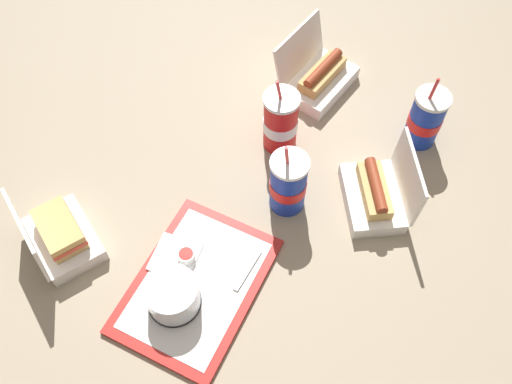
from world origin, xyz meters
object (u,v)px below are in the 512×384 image
object	(u,v)px
soda_cup_back	(425,119)
clamshell_sandwich_corner	(59,236)
cake_container	(173,296)
clamshell_hotdog_left	(377,193)
soda_cup_corner	(288,183)
soda_cup_left	(281,122)
clamshell_hotdog_back	(319,77)
plastic_fork	(248,270)
food_tray	(196,285)
ketchup_cup	(186,256)

from	to	relation	value
soda_cup_back	clamshell_sandwich_corner	bearing A→B (deg)	-42.64
cake_container	clamshell_hotdog_left	xyz separation A→B (m)	(-0.45, 0.29, -0.01)
cake_container	soda_cup_corner	distance (m)	0.37
soda_cup_left	soda_cup_corner	size ratio (longest dim) A/B	1.02
soda_cup_back	soda_cup_corner	bearing A→B (deg)	-33.09
clamshell_hotdog_back	clamshell_sandwich_corner	bearing A→B (deg)	-23.77
soda_cup_back	plastic_fork	bearing A→B (deg)	-21.46
plastic_fork	soda_cup_left	xyz separation A→B (m)	(-0.37, -0.10, 0.07)
plastic_fork	soda_cup_back	bearing A→B (deg)	160.03
plastic_fork	clamshell_hotdog_left	bearing A→B (deg)	150.58
clamshell_sandwich_corner	food_tray	bearing A→B (deg)	99.22
cake_container	ketchup_cup	size ratio (longest dim) A/B	2.93
soda_cup_corner	plastic_fork	bearing A→B (deg)	1.22
plastic_fork	soda_cup_back	world-z (taller)	soda_cup_back
soda_cup_left	cake_container	bearing A→B (deg)	-0.41
cake_container	soda_cup_corner	xyz separation A→B (m)	(-0.35, 0.10, 0.03)
food_tray	plastic_fork	distance (m)	0.12
soda_cup_back	clamshell_hotdog_back	bearing A→B (deg)	-97.82
soda_cup_left	soda_cup_corner	xyz separation A→B (m)	(0.16, 0.10, -0.00)
cake_container	clamshell_hotdog_left	world-z (taller)	clamshell_hotdog_left
food_tray	plastic_fork	world-z (taller)	plastic_fork
clamshell_sandwich_corner	soda_cup_back	size ratio (longest dim) A/B	1.02
ketchup_cup	clamshell_hotdog_back	bearing A→B (deg)	176.11
clamshell_hotdog_back	soda_cup_left	distance (m)	0.23
plastic_fork	cake_container	bearing A→B (deg)	-35.50
cake_container	soda_cup_back	size ratio (longest dim) A/B	0.53
food_tray	cake_container	bearing A→B (deg)	-18.26
soda_cup_corner	soda_cup_left	bearing A→B (deg)	-148.05
cake_container	plastic_fork	world-z (taller)	cake_container
ketchup_cup	soda_cup_left	size ratio (longest dim) A/B	0.17
soda_cup_left	soda_cup_back	world-z (taller)	soda_cup_left
food_tray	plastic_fork	bearing A→B (deg)	133.63
plastic_fork	soda_cup_back	size ratio (longest dim) A/B	0.49
ketchup_cup	soda_cup_left	world-z (taller)	soda_cup_left
plastic_fork	clamshell_sandwich_corner	distance (m)	0.44
soda_cup_corner	clamshell_hotdog_left	bearing A→B (deg)	117.56
clamshell_sandwich_corner	soda_cup_corner	bearing A→B (deg)	130.20
soda_cup_back	soda_cup_corner	size ratio (longest dim) A/B	0.97
clamshell_hotdog_back	soda_cup_corner	bearing A→B (deg)	13.28
clamshell_sandwich_corner	soda_cup_back	distance (m)	0.93
clamshell_sandwich_corner	plastic_fork	bearing A→B (deg)	108.11
ketchup_cup	clamshell_sandwich_corner	distance (m)	0.29
food_tray	soda_cup_back	world-z (taller)	soda_cup_back
clamshell_hotdog_left	clamshell_hotdog_back	world-z (taller)	clamshell_hotdog_left
plastic_fork	soda_cup_back	xyz separation A→B (m)	(-0.55, 0.21, 0.07)
clamshell_sandwich_corner	clamshell_hotdog_back	bearing A→B (deg)	156.23
food_tray	ketchup_cup	distance (m)	0.07
soda_cup_back	clamshell_hotdog_left	bearing A→B (deg)	-7.18
ketchup_cup	soda_cup_back	xyz separation A→B (m)	(-0.58, 0.35, 0.05)
food_tray	clamshell_hotdog_back	xyz separation A→B (m)	(-0.67, -0.01, 0.03)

